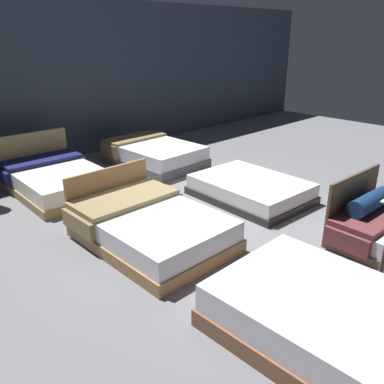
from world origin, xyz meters
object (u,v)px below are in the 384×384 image
object	(u,v)px
bed_0	(330,320)
bed_5	(154,154)
bed_2	(149,226)
bed_4	(57,179)
bed_3	(250,189)
price_sign	(383,258)

from	to	relation	value
bed_0	bed_5	size ratio (longest dim) A/B	1.02
bed_0	bed_2	world-z (taller)	bed_2
bed_0	bed_4	bearing A→B (deg)	89.60
bed_2	bed_3	bearing A→B (deg)	-0.17
bed_5	price_sign	distance (m)	5.63
bed_2	bed_4	bearing A→B (deg)	90.63
bed_2	bed_5	xyz separation A→B (m)	(2.30, 2.74, -0.00)
bed_2	bed_5	world-z (taller)	bed_2
bed_2	bed_3	size ratio (longest dim) A/B	1.07
bed_0	bed_4	xyz separation A→B (m)	(-0.03, 5.48, -0.01)
bed_4	bed_5	distance (m)	2.33
bed_0	bed_4	world-z (taller)	bed_4
bed_2	bed_4	distance (m)	2.73
bed_2	bed_5	bearing A→B (deg)	50.01
bed_2	bed_3	distance (m)	2.28
bed_5	bed_3	bearing A→B (deg)	-92.16
bed_3	price_sign	bearing A→B (deg)	-110.61
bed_4	bed_3	bearing A→B (deg)	-47.94
bed_3	bed_5	world-z (taller)	bed_5
price_sign	bed_4	bearing A→B (deg)	101.80
bed_5	price_sign	world-z (taller)	price_sign
bed_5	price_sign	size ratio (longest dim) A/B	1.85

